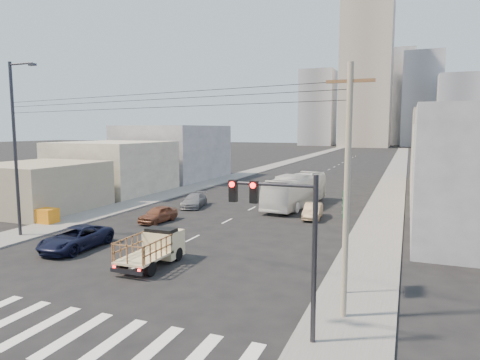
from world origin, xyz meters
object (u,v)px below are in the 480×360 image
Objects in this scene: traffic_signal at (286,229)px; utility_pole at (347,190)px; city_bus at (296,191)px; sedan_brown at (158,214)px; green_sign at (346,214)px; streetlamp_left at (16,145)px; flatbed_pickup at (153,246)px; crate_stack at (45,215)px; sedan_tan at (313,211)px; navy_pickup at (76,238)px; sedan_grey at (194,200)px.

utility_pole is (1.73, 2.51, 1.11)m from traffic_signal.
sedan_brown is at bearing -122.24° from city_bus.
traffic_signal is 0.60× the size of utility_pole.
streetlamp_left is (-22.56, 2.50, 2.69)m from green_sign.
traffic_signal is at bearing -124.61° from utility_pole.
utility_pole reaches higher than city_bus.
city_bus is 1.13× the size of utility_pole.
traffic_signal is (9.07, -5.54, 2.98)m from flatbed_pickup.
traffic_signal is at bearing -26.26° from crate_stack.
green_sign reaches higher than flatbed_pickup.
sedan_brown is 12.86m from sedan_tan.
green_sign is 0.42× the size of streetlamp_left.
sedan_grey is (0.10, 15.73, -0.07)m from navy_pickup.
navy_pickup is 1.02× the size of green_sign.
sedan_grey is 26.36m from utility_pole.
traffic_signal is at bearing -23.57° from navy_pickup.
traffic_signal is (15.23, -22.17, 3.44)m from sedan_grey.
traffic_signal is at bearing -105.55° from green_sign.
navy_pickup is at bearing -109.01° from city_bus.
navy_pickup is 2.84× the size of crate_stack.
sedan_brown is at bearing 120.98° from flatbed_pickup.
sedan_tan is 0.32× the size of streetlamp_left.
sedan_tan is 21.71m from crate_stack.
city_bus is 0.94× the size of streetlamp_left.
green_sign is at bearing 97.67° from utility_pole.
navy_pickup is 16.97m from traffic_signal.
city_bus is at bearing 113.66° from sedan_tan.
sedan_grey is at bearing 88.86° from navy_pickup.
utility_pole is (7.87, -23.53, 3.61)m from city_bus.
navy_pickup is 0.51× the size of utility_pole.
city_bus reaches higher than flatbed_pickup.
flatbed_pickup is 2.45× the size of crate_stack.
streetlamp_left is (-17.73, -13.60, 5.79)m from sedan_tan.
flatbed_pickup is at bearing -9.24° from streetlamp_left.
green_sign reaches higher than sedan_brown.
streetlamp_left is (-6.36, -7.59, 5.79)m from sedan_brown.
green_sign is at bearing -78.45° from sedan_tan.
flatbed_pickup is 0.39× the size of city_bus.
flatbed_pickup is at bearing -115.02° from sedan_tan.
sedan_brown is 21.27m from utility_pole.
flatbed_pickup is 0.37× the size of streetlamp_left.
utility_pole reaches higher than traffic_signal.
green_sign is 2.91m from utility_pole.
green_sign is (4.83, -16.10, 3.10)m from sedan_tan.
navy_pickup is 1.34× the size of sedan_brown.
city_bus is 22.28m from crate_stack.
navy_pickup is 15.73m from sedan_grey.
streetlamp_left is at bearing 173.68° from green_sign.
sedan_grey is 13.28m from crate_stack.
navy_pickup is 8.85m from crate_stack.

